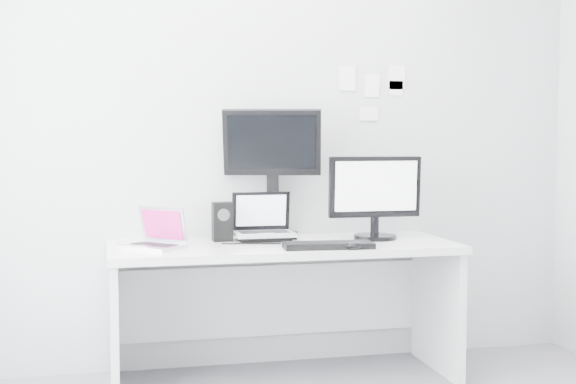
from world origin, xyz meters
name	(u,v)px	position (x,y,z in m)	size (l,w,h in m)	color
back_wall	(270,125)	(0.00, 1.60, 1.35)	(3.60, 3.60, 0.00)	#B5B8BA
desk	(283,312)	(0.00, 1.25, 0.36)	(1.80, 0.70, 0.73)	white
macbook	(152,227)	(-0.68, 1.21, 0.84)	(0.29, 0.21, 0.21)	silver
speaker	(222,222)	(-0.30, 1.42, 0.83)	(0.10, 0.10, 0.21)	black
dell_laptop	(264,216)	(-0.08, 1.37, 0.86)	(0.32, 0.25, 0.27)	#A4A6AB
rear_monitor	(272,172)	(-0.01, 1.50, 1.09)	(0.53, 0.19, 0.73)	black
samsung_monitor	(375,196)	(0.52, 1.30, 0.96)	(0.51, 0.23, 0.47)	black
keyboard	(328,245)	(0.18, 1.02, 0.74)	(0.45, 0.16, 0.03)	black
mouse	(355,245)	(0.30, 0.95, 0.75)	(0.12, 0.07, 0.04)	black
wall_note_0	(347,78)	(0.45, 1.59, 1.62)	(0.10, 0.00, 0.14)	white
wall_note_1	(372,86)	(0.60, 1.59, 1.58)	(0.09, 0.00, 0.13)	white
wall_note_2	(397,77)	(0.75, 1.59, 1.63)	(0.10, 0.00, 0.14)	white
wall_note_3	(369,114)	(0.58, 1.59, 1.42)	(0.11, 0.00, 0.08)	white
wall_note_4	(396,88)	(0.75, 1.59, 1.57)	(0.09, 0.00, 0.09)	white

